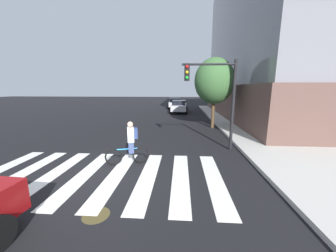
% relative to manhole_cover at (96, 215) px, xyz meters
% --- Properties ---
extents(ground_plane, '(120.00, 120.00, 0.00)m').
position_rel_manhole_cover_xyz_m(ground_plane, '(-0.71, 2.03, -0.00)').
color(ground_plane, black).
extents(crosswalk_stripes, '(8.28, 4.14, 0.01)m').
position_rel_manhole_cover_xyz_m(crosswalk_stripes, '(-0.78, 2.03, 0.00)').
color(crosswalk_stripes, silver).
rests_on(crosswalk_stripes, ground).
extents(manhole_cover, '(0.64, 0.64, 0.01)m').
position_rel_manhole_cover_xyz_m(manhole_cover, '(0.00, 0.00, 0.00)').
color(manhole_cover, '#473D1E').
rests_on(manhole_cover, ground).
extents(sedan_mid, '(2.14, 4.40, 1.51)m').
position_rel_manhole_cover_xyz_m(sedan_mid, '(1.70, 19.33, 0.77)').
color(sedan_mid, '#B7B7BC').
rests_on(sedan_mid, ground).
extents(sedan_far, '(2.20, 4.48, 1.53)m').
position_rel_manhole_cover_xyz_m(sedan_far, '(1.05, 24.22, 0.78)').
color(sedan_far, '#B7B7BC').
rests_on(sedan_far, ground).
extents(cyclist, '(1.65, 0.57, 1.69)m').
position_rel_manhole_cover_xyz_m(cyclist, '(0.00, 3.12, 0.84)').
color(cyclist, black).
rests_on(cyclist, ground).
extents(traffic_light_near, '(2.47, 0.28, 4.20)m').
position_rel_manhole_cover_xyz_m(traffic_light_near, '(3.54, 5.13, 2.86)').
color(traffic_light_near, black).
rests_on(traffic_light_near, ground).
extents(fire_hydrant, '(0.33, 0.22, 0.78)m').
position_rel_manhole_cover_xyz_m(fire_hydrant, '(6.86, 9.53, 0.53)').
color(fire_hydrant, gold).
rests_on(fire_hydrant, sidewalk).
extents(street_tree_near, '(2.87, 2.87, 5.10)m').
position_rel_manhole_cover_xyz_m(street_tree_near, '(4.34, 10.37, 3.44)').
color(street_tree_near, '#4C3823').
rests_on(street_tree_near, ground).
extents(corner_building, '(18.97, 21.15, 14.97)m').
position_rel_manhole_cover_xyz_m(corner_building, '(15.66, 15.99, 7.43)').
color(corner_building, brown).
rests_on(corner_building, ground).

